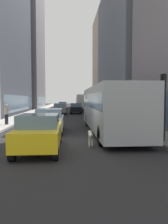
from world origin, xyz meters
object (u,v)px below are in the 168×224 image
(car_white_van, at_px, (50,120))
(traffic_light_near, at_px, (164,96))
(car_black_suv, at_px, (76,108))
(car_silver_sedan, at_px, (63,105))
(car_grey_wagon, at_px, (60,109))
(dalmatian_dog, at_px, (90,135))
(transit_bus, at_px, (109,106))
(car_yellow_taxi, at_px, (40,132))
(box_truck, at_px, (83,102))
(pedestrian_in_coat, at_px, (6,114))

(car_white_van, xyz_separation_m, traffic_light_near, (6.10, -4.11, 1.62))
(car_black_suv, height_order, car_silver_sedan, same)
(car_black_suv, bearing_deg, car_grey_wagon, -151.02)
(dalmatian_dog, bearing_deg, car_silver_sedan, 93.59)
(transit_bus, height_order, dalmatian_dog, transit_bus)
(transit_bus, height_order, car_white_van, transit_bus)
(traffic_light_near, bearing_deg, car_yellow_taxi, -169.94)
(car_yellow_taxi, relative_size, car_silver_sedan, 0.97)
(car_black_suv, bearing_deg, traffic_light_near, -80.91)
(car_black_suv, bearing_deg, car_white_van, -97.19)
(car_white_van, height_order, car_yellow_taxi, same)
(dalmatian_dog, relative_size, traffic_light_near, 0.28)
(car_yellow_taxi, bearing_deg, car_black_suv, 84.34)
(car_black_suv, xyz_separation_m, traffic_light_near, (3.70, -23.13, 1.62))
(car_white_van, relative_size, car_black_suv, 0.97)
(transit_bus, bearing_deg, car_black_suv, 94.75)
(transit_bus, relative_size, dalmatian_dog, 11.98)
(car_grey_wagon, distance_m, traffic_light_near, 22.69)
(car_black_suv, xyz_separation_m, dalmatian_dog, (-0.06, -23.43, -0.31))
(dalmatian_dog, bearing_deg, car_yellow_taxi, -161.59)
(car_yellow_taxi, relative_size, car_grey_wagon, 1.02)
(car_white_van, relative_size, car_silver_sedan, 0.92)
(car_silver_sedan, xyz_separation_m, dalmatian_dog, (2.34, -37.33, -0.31))
(car_white_van, xyz_separation_m, box_truck, (4.00, 27.01, 0.85))
(car_black_suv, xyz_separation_m, pedestrian_in_coat, (-6.31, -15.28, 0.19))
(car_yellow_taxi, relative_size, traffic_light_near, 1.22)
(car_white_van, distance_m, box_truck, 27.31)
(car_white_van, bearing_deg, car_grey_wagon, 90.00)
(car_silver_sedan, relative_size, pedestrian_in_coat, 2.53)
(car_silver_sedan, xyz_separation_m, box_truck, (4.00, -5.91, 0.85))
(car_black_suv, height_order, car_yellow_taxi, same)
(transit_bus, xyz_separation_m, car_silver_sedan, (-4.00, 33.16, -0.96))
(traffic_light_near, bearing_deg, pedestrian_in_coat, 141.92)
(car_white_van, height_order, dalmatian_dog, car_white_van)
(car_black_suv, distance_m, car_silver_sedan, 14.11)
(car_silver_sedan, distance_m, dalmatian_dog, 37.41)
(car_grey_wagon, height_order, dalmatian_dog, car_grey_wagon)
(car_black_suv, relative_size, car_yellow_taxi, 0.97)
(car_black_suv, bearing_deg, pedestrian_in_coat, -112.43)
(car_silver_sedan, relative_size, traffic_light_near, 1.26)
(pedestrian_in_coat, bearing_deg, transit_bus, -26.67)
(box_truck, bearing_deg, car_black_suv, -101.32)
(car_grey_wagon, bearing_deg, transit_bus, -77.42)
(pedestrian_in_coat, xyz_separation_m, traffic_light_near, (10.01, -7.84, 1.43))
(car_grey_wagon, xyz_separation_m, box_truck, (4.00, 9.32, 0.85))
(car_silver_sedan, bearing_deg, traffic_light_near, -80.65)
(car_yellow_taxi, xyz_separation_m, box_truck, (4.00, 32.20, 0.85))
(car_silver_sedan, height_order, box_truck, box_truck)
(box_truck, bearing_deg, car_white_van, -98.43)
(box_truck, distance_m, traffic_light_near, 31.20)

